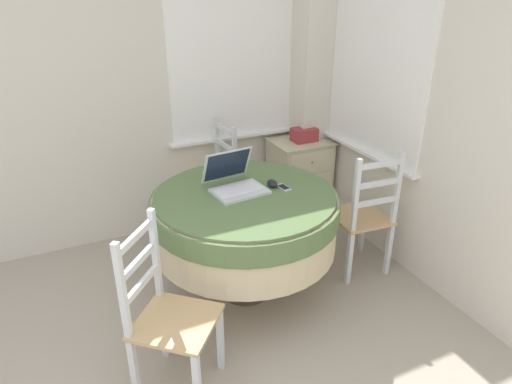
{
  "coord_description": "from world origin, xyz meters",
  "views": [
    {
      "loc": [
        -0.03,
        -0.94,
        2.04
      ],
      "look_at": [
        1.18,
        1.66,
        0.69
      ],
      "focal_mm": 32.0,
      "sensor_mm": 36.0,
      "label": 1
    }
  ],
  "objects_px": {
    "laptop": "(235,182)",
    "dining_chair_near_right_window": "(363,217)",
    "cell_phone": "(284,188)",
    "dining_chair_camera_near": "(167,317)",
    "dining_chair_near_back_window": "(213,184)",
    "round_dining_table": "(245,217)",
    "corner_cabinet": "(299,177)",
    "computer_mouse": "(272,183)",
    "storage_box": "(304,135)"
  },
  "relations": [
    {
      "from": "dining_chair_camera_near",
      "to": "cell_phone",
      "type": "bearing_deg",
      "value": 29.36
    },
    {
      "from": "computer_mouse",
      "to": "storage_box",
      "type": "xyz_separation_m",
      "value": [
        0.75,
        0.86,
        -0.02
      ]
    },
    {
      "from": "dining_chair_near_right_window",
      "to": "corner_cabinet",
      "type": "distance_m",
      "value": 1.02
    },
    {
      "from": "round_dining_table",
      "to": "dining_chair_near_back_window",
      "type": "xyz_separation_m",
      "value": [
        0.1,
        0.9,
        -0.14
      ]
    },
    {
      "from": "round_dining_table",
      "to": "cell_phone",
      "type": "bearing_deg",
      "value": -6.65
    },
    {
      "from": "corner_cabinet",
      "to": "round_dining_table",
      "type": "bearing_deg",
      "value": -136.37
    },
    {
      "from": "dining_chair_camera_near",
      "to": "round_dining_table",
      "type": "bearing_deg",
      "value": 39.48
    },
    {
      "from": "dining_chair_near_right_window",
      "to": "storage_box",
      "type": "distance_m",
      "value": 1.05
    },
    {
      "from": "laptop",
      "to": "dining_chair_near_right_window",
      "type": "bearing_deg",
      "value": -13.08
    },
    {
      "from": "laptop",
      "to": "dining_chair_camera_near",
      "type": "xyz_separation_m",
      "value": [
        -0.67,
        -0.67,
        -0.37
      ]
    },
    {
      "from": "laptop",
      "to": "dining_chair_camera_near",
      "type": "bearing_deg",
      "value": -135.01
    },
    {
      "from": "dining_chair_near_right_window",
      "to": "corner_cabinet",
      "type": "xyz_separation_m",
      "value": [
        0.05,
        1.02,
        -0.09
      ]
    },
    {
      "from": "cell_phone",
      "to": "storage_box",
      "type": "height_order",
      "value": "storage_box"
    },
    {
      "from": "round_dining_table",
      "to": "corner_cabinet",
      "type": "xyz_separation_m",
      "value": [
        0.94,
        0.9,
        -0.24
      ]
    },
    {
      "from": "dining_chair_camera_near",
      "to": "corner_cabinet",
      "type": "distance_m",
      "value": 2.21
    },
    {
      "from": "dining_chair_near_back_window",
      "to": "corner_cabinet",
      "type": "height_order",
      "value": "dining_chair_near_back_window"
    },
    {
      "from": "dining_chair_camera_near",
      "to": "corner_cabinet",
      "type": "relative_size",
      "value": 1.36
    },
    {
      "from": "storage_box",
      "to": "cell_phone",
      "type": "bearing_deg",
      "value": -127.44
    },
    {
      "from": "round_dining_table",
      "to": "laptop",
      "type": "height_order",
      "value": "laptop"
    },
    {
      "from": "laptop",
      "to": "storage_box",
      "type": "height_order",
      "value": "laptop"
    },
    {
      "from": "computer_mouse",
      "to": "cell_phone",
      "type": "height_order",
      "value": "computer_mouse"
    },
    {
      "from": "dining_chair_near_back_window",
      "to": "dining_chair_near_right_window",
      "type": "relative_size",
      "value": 1.0
    },
    {
      "from": "cell_phone",
      "to": "dining_chair_camera_near",
      "type": "distance_m",
      "value": 1.15
    },
    {
      "from": "dining_chair_camera_near",
      "to": "corner_cabinet",
      "type": "xyz_separation_m",
      "value": [
        1.64,
        1.47,
        -0.09
      ]
    },
    {
      "from": "round_dining_table",
      "to": "dining_chair_camera_near",
      "type": "relative_size",
      "value": 1.27
    },
    {
      "from": "computer_mouse",
      "to": "storage_box",
      "type": "bearing_deg",
      "value": 48.64
    },
    {
      "from": "storage_box",
      "to": "laptop",
      "type": "bearing_deg",
      "value": -141.66
    },
    {
      "from": "dining_chair_near_back_window",
      "to": "round_dining_table",
      "type": "bearing_deg",
      "value": -96.3
    },
    {
      "from": "corner_cabinet",
      "to": "laptop",
      "type": "bearing_deg",
      "value": -140.35
    },
    {
      "from": "computer_mouse",
      "to": "laptop",
      "type": "bearing_deg",
      "value": 163.84
    },
    {
      "from": "dining_chair_near_right_window",
      "to": "dining_chair_camera_near",
      "type": "distance_m",
      "value": 1.65
    },
    {
      "from": "dining_chair_near_back_window",
      "to": "dining_chair_camera_near",
      "type": "xyz_separation_m",
      "value": [
        -0.8,
        -1.47,
        0.0
      ]
    },
    {
      "from": "cell_phone",
      "to": "dining_chair_camera_near",
      "type": "bearing_deg",
      "value": -150.64
    },
    {
      "from": "computer_mouse",
      "to": "cell_phone",
      "type": "bearing_deg",
      "value": -44.54
    },
    {
      "from": "round_dining_table",
      "to": "computer_mouse",
      "type": "distance_m",
      "value": 0.29
    },
    {
      "from": "computer_mouse",
      "to": "dining_chair_near_right_window",
      "type": "xyz_separation_m",
      "value": [
        0.68,
        -0.14,
        -0.34
      ]
    },
    {
      "from": "laptop",
      "to": "dining_chair_camera_near",
      "type": "relative_size",
      "value": 0.39
    },
    {
      "from": "dining_chair_near_back_window",
      "to": "storage_box",
      "type": "distance_m",
      "value": 0.93
    },
    {
      "from": "dining_chair_camera_near",
      "to": "storage_box",
      "type": "distance_m",
      "value": 2.23
    },
    {
      "from": "laptop",
      "to": "dining_chair_near_right_window",
      "type": "height_order",
      "value": "laptop"
    },
    {
      "from": "computer_mouse",
      "to": "dining_chair_near_back_window",
      "type": "height_order",
      "value": "dining_chair_near_back_window"
    },
    {
      "from": "computer_mouse",
      "to": "corner_cabinet",
      "type": "xyz_separation_m",
      "value": [
        0.73,
        0.88,
        -0.43
      ]
    },
    {
      "from": "laptop",
      "to": "dining_chair_near_back_window",
      "type": "distance_m",
      "value": 0.89
    },
    {
      "from": "dining_chair_near_right_window",
      "to": "storage_box",
      "type": "xyz_separation_m",
      "value": [
        0.08,
        1.0,
        0.32
      ]
    },
    {
      "from": "dining_chair_near_back_window",
      "to": "dining_chair_camera_near",
      "type": "relative_size",
      "value": 1.0
    },
    {
      "from": "laptop",
      "to": "dining_chair_near_back_window",
      "type": "height_order",
      "value": "laptop"
    },
    {
      "from": "cell_phone",
      "to": "storage_box",
      "type": "bearing_deg",
      "value": 52.56
    },
    {
      "from": "computer_mouse",
      "to": "dining_chair_near_right_window",
      "type": "bearing_deg",
      "value": -11.97
    },
    {
      "from": "dining_chair_camera_near",
      "to": "corner_cabinet",
      "type": "bearing_deg",
      "value": 41.93
    },
    {
      "from": "laptop",
      "to": "cell_phone",
      "type": "distance_m",
      "value": 0.33
    }
  ]
}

